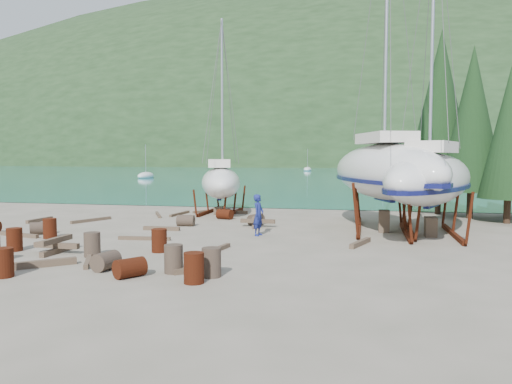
% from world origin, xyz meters
% --- Properties ---
extents(ground, '(600.00, 600.00, 0.00)m').
position_xyz_m(ground, '(0.00, 0.00, 0.00)').
color(ground, '#6A6554').
rests_on(ground, ground).
extents(bay_water, '(700.00, 700.00, 0.00)m').
position_xyz_m(bay_water, '(0.00, 315.00, 0.01)').
color(bay_water, '#166F70').
rests_on(bay_water, ground).
extents(far_hill, '(800.00, 360.00, 110.00)m').
position_xyz_m(far_hill, '(0.00, 320.00, 0.00)').
color(far_hill, '#1B3018').
rests_on(far_hill, ground).
extents(far_house_left, '(6.60, 5.60, 5.60)m').
position_xyz_m(far_house_left, '(-60.00, 190.00, 2.92)').
color(far_house_left, beige).
rests_on(far_house_left, ground).
extents(far_house_center, '(6.60, 5.60, 5.60)m').
position_xyz_m(far_house_center, '(-20.00, 190.00, 2.92)').
color(far_house_center, beige).
rests_on(far_house_center, ground).
extents(far_house_right, '(6.60, 5.60, 5.60)m').
position_xyz_m(far_house_right, '(30.00, 190.00, 2.92)').
color(far_house_right, beige).
rests_on(far_house_right, ground).
extents(cypress_near_right, '(3.60, 3.60, 10.00)m').
position_xyz_m(cypress_near_right, '(12.50, 12.00, 5.79)').
color(cypress_near_right, black).
rests_on(cypress_near_right, ground).
extents(cypress_mid_right, '(3.06, 3.06, 8.50)m').
position_xyz_m(cypress_mid_right, '(14.00, 10.00, 4.92)').
color(cypress_mid_right, black).
rests_on(cypress_mid_right, ground).
extents(cypress_back_left, '(4.14, 4.14, 11.50)m').
position_xyz_m(cypress_back_left, '(11.00, 14.00, 6.66)').
color(cypress_back_left, black).
rests_on(cypress_back_left, ground).
extents(moored_boat_left, '(2.00, 5.00, 6.05)m').
position_xyz_m(moored_boat_left, '(-30.00, 60.00, 0.39)').
color(moored_boat_left, silver).
rests_on(moored_boat_left, ground).
extents(moored_boat_mid, '(2.00, 5.00, 6.05)m').
position_xyz_m(moored_boat_mid, '(10.00, 80.00, 0.39)').
color(moored_boat_mid, silver).
rests_on(moored_boat_mid, ground).
extents(moored_boat_far, '(2.00, 5.00, 6.05)m').
position_xyz_m(moored_boat_far, '(-8.00, 110.00, 0.39)').
color(moored_boat_far, silver).
rests_on(moored_boat_far, ground).
extents(large_sailboat_near, '(6.97, 12.02, 18.20)m').
position_xyz_m(large_sailboat_near, '(7.39, 6.00, 2.93)').
color(large_sailboat_near, silver).
rests_on(large_sailboat_near, ground).
extents(large_sailboat_far, '(6.33, 10.52, 16.03)m').
position_xyz_m(large_sailboat_far, '(9.39, 4.90, 2.62)').
color(large_sailboat_far, silver).
rests_on(large_sailboat_far, ground).
extents(small_sailboat_shore, '(4.57, 8.01, 12.22)m').
position_xyz_m(small_sailboat_shore, '(-2.40, 11.14, 2.01)').
color(small_sailboat_shore, silver).
rests_on(small_sailboat_shore, ground).
extents(worker, '(0.58, 0.76, 1.89)m').
position_xyz_m(worker, '(1.74, 3.06, 0.95)').
color(worker, navy).
rests_on(worker, ground).
extents(drum_1, '(0.71, 0.96, 0.58)m').
position_xyz_m(drum_1, '(-1.54, -4.77, 0.29)').
color(drum_1, '#2D2823').
rests_on(drum_1, ground).
extents(drum_3, '(0.58, 0.58, 0.88)m').
position_xyz_m(drum_3, '(-4.04, -6.29, 0.44)').
color(drum_3, '#5A1F0F').
rests_on(drum_3, ground).
extents(drum_4, '(1.01, 0.80, 0.58)m').
position_xyz_m(drum_4, '(-1.41, 8.54, 0.29)').
color(drum_4, '#5A1F0F').
rests_on(drum_4, ground).
extents(drum_5, '(0.58, 0.58, 0.88)m').
position_xyz_m(drum_5, '(0.71, -4.69, 0.44)').
color(drum_5, '#2D2823').
rests_on(drum_5, ground).
extents(drum_7, '(0.58, 0.58, 0.88)m').
position_xyz_m(drum_7, '(1.75, -5.76, 0.44)').
color(drum_7, '#5A1F0F').
rests_on(drum_7, ground).
extents(drum_8, '(0.58, 0.58, 0.88)m').
position_xyz_m(drum_8, '(-7.10, 0.36, 0.44)').
color(drum_8, '#5A1F0F').
rests_on(drum_8, ground).
extents(drum_9, '(0.93, 0.66, 0.58)m').
position_xyz_m(drum_9, '(-2.61, 5.37, 0.29)').
color(drum_9, '#2D2823').
rests_on(drum_9, ground).
extents(drum_11, '(0.89, 1.04, 0.58)m').
position_xyz_m(drum_11, '(0.86, 6.56, 0.29)').
color(drum_11, '#2D2823').
rests_on(drum_11, ground).
extents(drum_12, '(0.97, 1.05, 0.58)m').
position_xyz_m(drum_12, '(-0.34, -5.52, 0.29)').
color(drum_12, '#5A1F0F').
rests_on(drum_12, ground).
extents(drum_13, '(0.58, 0.58, 0.88)m').
position_xyz_m(drum_13, '(-6.59, -2.57, 0.44)').
color(drum_13, '#5A1F0F').
rests_on(drum_13, ground).
extents(drum_14, '(0.58, 0.58, 0.88)m').
position_xyz_m(drum_14, '(-1.09, -1.60, 0.44)').
color(drum_14, '#5A1F0F').
rests_on(drum_14, ground).
extents(drum_15, '(1.05, 1.00, 0.58)m').
position_xyz_m(drum_15, '(-8.23, 1.25, 0.29)').
color(drum_15, '#2D2823').
rests_on(drum_15, ground).
extents(drum_16, '(0.58, 0.58, 0.88)m').
position_xyz_m(drum_16, '(-3.10, -2.93, 0.44)').
color(drum_16, '#2D2823').
rests_on(drum_16, ground).
extents(drum_17, '(0.58, 0.58, 0.88)m').
position_xyz_m(drum_17, '(2.01, -4.94, 0.44)').
color(drum_17, '#2D2823').
rests_on(drum_17, ground).
extents(timber_0, '(1.91, 2.36, 0.14)m').
position_xyz_m(timber_0, '(-3.31, 12.16, 0.07)').
color(timber_0, brown).
rests_on(timber_0, ground).
extents(timber_1, '(0.85, 2.00, 0.19)m').
position_xyz_m(timber_1, '(6.32, 1.49, 0.10)').
color(timber_1, brown).
rests_on(timber_1, ground).
extents(timber_2, '(0.31, 2.01, 0.19)m').
position_xyz_m(timber_2, '(-11.19, 5.33, 0.09)').
color(timber_2, brown).
rests_on(timber_2, ground).
extents(timber_3, '(1.51, 2.77, 0.15)m').
position_xyz_m(timber_3, '(-2.86, -3.56, 0.07)').
color(timber_3, brown).
rests_on(timber_3, ground).
extents(timber_5, '(0.60, 2.74, 0.16)m').
position_xyz_m(timber_5, '(0.96, -1.39, 0.08)').
color(timber_5, brown).
rests_on(timber_5, ground).
extents(timber_6, '(2.12, 0.31, 0.19)m').
position_xyz_m(timber_6, '(-1.78, 11.36, 0.10)').
color(timber_6, brown).
rests_on(timber_6, ground).
extents(timber_7, '(1.29, 1.12, 0.17)m').
position_xyz_m(timber_7, '(1.40, -4.47, 0.09)').
color(timber_7, brown).
rests_on(timber_7, ground).
extents(timber_8, '(1.85, 0.25, 0.19)m').
position_xyz_m(timber_8, '(-3.23, 3.63, 0.09)').
color(timber_8, brown).
rests_on(timber_8, ground).
extents(timber_9, '(0.39, 2.53, 0.15)m').
position_xyz_m(timber_9, '(-4.73, 10.02, 0.08)').
color(timber_9, brown).
rests_on(timber_9, ground).
extents(timber_11, '(2.32, 0.36, 0.15)m').
position_xyz_m(timber_11, '(-2.83, 0.80, 0.08)').
color(timber_11, brown).
rests_on(timber_11, ground).
extents(timber_12, '(2.30, 0.69, 0.17)m').
position_xyz_m(timber_12, '(-8.75, 0.47, 0.08)').
color(timber_12, brown).
rests_on(timber_12, ground).
extents(timber_15, '(1.31, 2.30, 0.15)m').
position_xyz_m(timber_15, '(-5.84, 9.27, 0.07)').
color(timber_15, brown).
rests_on(timber_15, ground).
extents(timber_16, '(2.53, 2.34, 0.23)m').
position_xyz_m(timber_16, '(-4.19, -5.20, 0.11)').
color(timber_16, brown).
rests_on(timber_16, ground).
extents(timber_17, '(1.15, 2.48, 0.16)m').
position_xyz_m(timber_17, '(-8.39, 5.96, 0.08)').
color(timber_17, brown).
rests_on(timber_17, ground).
extents(timber_pile_fore, '(1.80, 1.80, 0.60)m').
position_xyz_m(timber_pile_fore, '(-4.73, -2.66, 0.30)').
color(timber_pile_fore, brown).
rests_on(timber_pile_fore, ground).
extents(timber_pile_aft, '(1.80, 1.80, 0.60)m').
position_xyz_m(timber_pile_aft, '(1.11, 5.86, 0.30)').
color(timber_pile_aft, brown).
rests_on(timber_pile_aft, ground).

